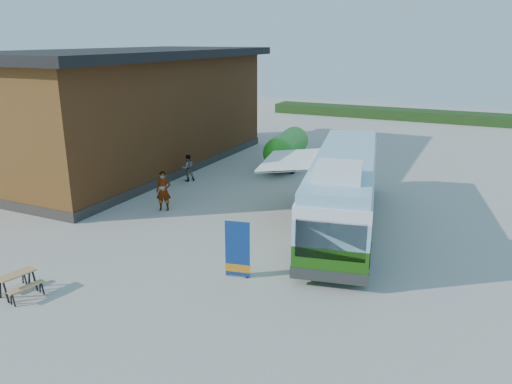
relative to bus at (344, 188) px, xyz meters
The scene contains 10 objects.
ground 7.08m from the bus, 134.58° to the right, with size 100.00×100.00×0.00m, color #BCB7AD.
barn 16.23m from the bus, 161.48° to the left, with size 9.60×21.20×7.50m.
hedge 33.31m from the bus, 84.49° to the left, with size 40.00×3.00×1.00m, color #264419.
bus is the anchor object (origin of this frame).
awning 2.70m from the bus, 169.30° to the left, with size 3.45×4.71×0.52m.
banner 6.80m from the bus, 107.26° to the right, with size 0.91×0.30×2.11m.
picnic_table 13.43m from the bus, 126.90° to the right, with size 1.56×1.44×0.77m.
person_a 8.78m from the bus, 169.83° to the right, with size 0.72×0.47×1.98m, color #999999.
person_b 11.02m from the bus, 161.57° to the left, with size 0.78×0.60×1.59m, color #999999.
slurry_tanker 10.95m from the bus, 125.10° to the left, with size 2.42×6.36×2.36m.
Camera 1 is at (10.30, -15.93, 8.22)m, focal length 35.00 mm.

